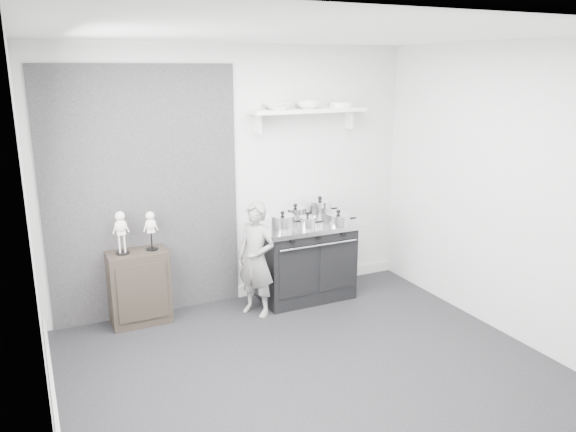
# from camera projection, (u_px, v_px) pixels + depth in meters

# --- Properties ---
(ground) EXTENTS (4.00, 4.00, 0.00)m
(ground) POSITION_uv_depth(u_px,v_px,m) (314.00, 374.00, 4.67)
(ground) COLOR black
(ground) RESTS_ON ground
(room_shell) EXTENTS (4.02, 3.62, 2.71)m
(room_shell) POSITION_uv_depth(u_px,v_px,m) (297.00, 178.00, 4.33)
(room_shell) COLOR beige
(room_shell) RESTS_ON ground
(wall_shelf) EXTENTS (1.30, 0.26, 0.24)m
(wall_shelf) POSITION_uv_depth(u_px,v_px,m) (308.00, 112.00, 5.94)
(wall_shelf) COLOR white
(wall_shelf) RESTS_ON room_shell
(stove) EXTENTS (1.05, 0.65, 0.84)m
(stove) POSITION_uv_depth(u_px,v_px,m) (305.00, 260.00, 6.12)
(stove) COLOR black
(stove) RESTS_ON ground
(side_cabinet) EXTENTS (0.57, 0.33, 0.74)m
(side_cabinet) POSITION_uv_depth(u_px,v_px,m) (139.00, 287.00, 5.52)
(side_cabinet) COLOR black
(side_cabinet) RESTS_ON ground
(child) EXTENTS (0.47, 0.51, 1.18)m
(child) POSITION_uv_depth(u_px,v_px,m) (256.00, 259.00, 5.66)
(child) COLOR gray
(child) RESTS_ON ground
(pot_front_left) EXTENTS (0.33, 0.25, 0.20)m
(pot_front_left) POSITION_uv_depth(u_px,v_px,m) (283.00, 222.00, 5.77)
(pot_front_left) COLOR silver
(pot_front_left) RESTS_ON stove
(pot_back_left) EXTENTS (0.34, 0.25, 0.20)m
(pot_back_left) POSITION_uv_depth(u_px,v_px,m) (295.00, 214.00, 6.10)
(pot_back_left) COLOR silver
(pot_back_left) RESTS_ON stove
(pot_back_right) EXTENTS (0.35, 0.27, 0.26)m
(pot_back_right) POSITION_uv_depth(u_px,v_px,m) (320.00, 209.00, 6.19)
(pot_back_right) COLOR silver
(pot_back_right) RESTS_ON stove
(pot_front_right) EXTENTS (0.35, 0.26, 0.17)m
(pot_front_right) POSITION_uv_depth(u_px,v_px,m) (338.00, 219.00, 5.94)
(pot_front_right) COLOR silver
(pot_front_right) RESTS_ON stove
(pot_front_center) EXTENTS (0.26, 0.18, 0.16)m
(pot_front_center) POSITION_uv_depth(u_px,v_px,m) (308.00, 223.00, 5.81)
(pot_front_center) COLOR silver
(pot_front_center) RESTS_ON stove
(skeleton_full) EXTENTS (0.14, 0.09, 0.48)m
(skeleton_full) POSITION_uv_depth(u_px,v_px,m) (121.00, 229.00, 5.31)
(skeleton_full) COLOR silver
(skeleton_full) RESTS_ON side_cabinet
(skeleton_torso) EXTENTS (0.12, 0.08, 0.44)m
(skeleton_torso) POSITION_uv_depth(u_px,v_px,m) (151.00, 228.00, 5.43)
(skeleton_torso) COLOR silver
(skeleton_torso) RESTS_ON side_cabinet
(bowl_large) EXTENTS (0.27, 0.27, 0.07)m
(bowl_large) POSITION_uv_depth(u_px,v_px,m) (278.00, 106.00, 5.77)
(bowl_large) COLOR white
(bowl_large) RESTS_ON wall_shelf
(bowl_small) EXTENTS (0.26, 0.26, 0.08)m
(bowl_small) POSITION_uv_depth(u_px,v_px,m) (308.00, 105.00, 5.91)
(bowl_small) COLOR white
(bowl_small) RESTS_ON wall_shelf
(plate_stack) EXTENTS (0.26, 0.26, 0.06)m
(plate_stack) POSITION_uv_depth(u_px,v_px,m) (341.00, 105.00, 6.08)
(plate_stack) COLOR white
(plate_stack) RESTS_ON wall_shelf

